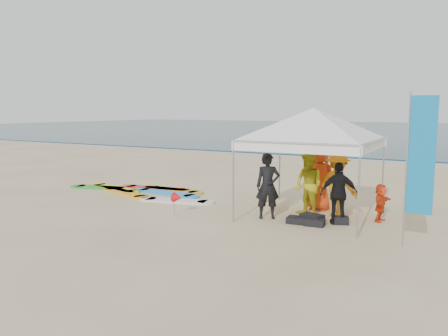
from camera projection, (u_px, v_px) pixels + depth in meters
ground at (144, 224)px, 11.07m from camera, size 120.00×120.00×0.00m
ocean at (413, 130)px, 62.97m from camera, size 160.00×84.00×0.08m
shoreline_foam at (335, 157)px, 26.81m from camera, size 160.00×1.20×0.01m
person_black_a at (268, 186)px, 11.59m from camera, size 0.76×0.69×1.75m
person_yellow at (309, 185)px, 11.78m from camera, size 1.05×0.97×1.73m
person_orange_a at (337, 184)px, 11.78m from camera, size 1.29×0.98×1.77m
person_black_b at (339, 194)px, 10.97m from camera, size 1.01×0.71×1.59m
person_orange_b at (320, 178)px, 12.59m from camera, size 0.99×0.71×1.88m
person_seated at (381, 203)px, 11.30m from camera, size 0.39×0.95×0.99m
canopy_tent at (314, 108)px, 11.55m from camera, size 4.46×4.46×3.36m
feather_flag at (420, 158)px, 8.86m from camera, size 0.55×0.04×3.26m
marker_pennant at (178, 198)px, 11.94m from camera, size 0.28×0.28×0.64m
gear_pile at (313, 220)px, 11.12m from camera, size 1.49×0.86×0.22m
surfboard_spread at (144, 191)px, 15.37m from camera, size 5.84×2.36×0.07m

